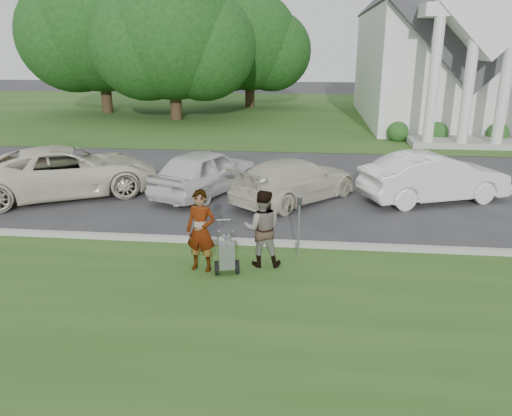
% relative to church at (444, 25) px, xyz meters
% --- Properties ---
extents(ground, '(120.00, 120.00, 0.00)m').
position_rel_church_xyz_m(ground, '(-9.00, -23.11, -5.94)').
color(ground, '#333335').
rests_on(ground, ground).
extents(grass_strip, '(80.00, 7.00, 0.01)m').
position_rel_church_xyz_m(grass_strip, '(-9.00, -26.11, -5.93)').
color(grass_strip, '#2B501B').
rests_on(grass_strip, ground).
extents(church_lawn, '(80.00, 30.00, 0.01)m').
position_rel_church_xyz_m(church_lawn, '(-9.00, 3.89, -5.93)').
color(church_lawn, '#2B501B').
rests_on(church_lawn, ground).
extents(curb, '(80.00, 0.18, 0.15)m').
position_rel_church_xyz_m(curb, '(-9.00, -22.56, -5.86)').
color(curb, '#9E9E93').
rests_on(curb, ground).
extents(church, '(9.19, 19.00, 24.10)m').
position_rel_church_xyz_m(church, '(0.00, 0.00, 0.00)').
color(church, white).
rests_on(church, ground).
extents(tree_left, '(10.63, 8.40, 9.71)m').
position_rel_church_xyz_m(tree_left, '(-17.01, -1.13, -0.83)').
color(tree_left, '#332316').
rests_on(tree_left, ground).
extents(tree_far, '(11.64, 9.20, 10.73)m').
position_rel_church_xyz_m(tree_far, '(-23.01, 1.87, -0.25)').
color(tree_far, '#332316').
rests_on(tree_far, ground).
extents(tree_back, '(9.61, 7.60, 8.89)m').
position_rel_church_xyz_m(tree_back, '(-13.01, 6.87, -1.21)').
color(tree_back, '#332316').
rests_on(tree_back, ground).
extents(striping_cart, '(0.66, 1.11, 0.97)m').
position_rel_church_xyz_m(striping_cart, '(-9.78, -24.25, -5.52)').
color(striping_cart, black).
rests_on(striping_cart, ground).
extents(person_left, '(0.73, 0.55, 1.82)m').
position_rel_church_xyz_m(person_left, '(-10.35, -24.11, -5.03)').
color(person_left, '#999999').
rests_on(person_left, ground).
extents(person_right, '(0.89, 0.71, 1.75)m').
position_rel_church_xyz_m(person_right, '(-9.05, -23.71, -5.06)').
color(person_right, '#999999').
rests_on(person_right, ground).
extents(parking_meter_near, '(0.11, 0.10, 1.51)m').
position_rel_church_xyz_m(parking_meter_near, '(-8.26, -23.23, -4.99)').
color(parking_meter_near, gray).
rests_on(parking_meter_near, ground).
extents(car_a, '(6.42, 5.18, 1.62)m').
position_rel_church_xyz_m(car_a, '(-15.98, -18.85, -5.13)').
color(car_a, beige).
rests_on(car_a, ground).
extents(car_b, '(3.42, 4.82, 1.52)m').
position_rel_church_xyz_m(car_b, '(-11.49, -18.14, -5.18)').
color(car_b, silver).
rests_on(car_b, ground).
extents(car_c, '(4.48, 4.81, 1.36)m').
position_rel_church_xyz_m(car_c, '(-8.49, -18.65, -5.26)').
color(car_c, beige).
rests_on(car_c, ground).
extents(car_d, '(4.94, 3.17, 1.54)m').
position_rel_church_xyz_m(car_d, '(-4.10, -18.20, -5.17)').
color(car_d, silver).
rests_on(car_d, ground).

